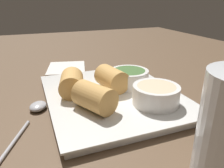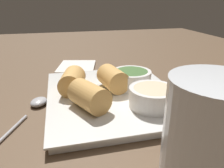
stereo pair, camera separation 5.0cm
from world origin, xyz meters
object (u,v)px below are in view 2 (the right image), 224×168
Objects in this scene: dipping_bowl_near at (132,78)px; spoon at (35,106)px; serving_plate at (112,96)px; dipping_bowl_far at (153,96)px; napkin at (77,67)px; drinking_glass at (205,160)px.

dipping_bowl_near reaches higher than spoon.
dipping_bowl_far is (7.09, 5.19, 2.52)cm from serving_plate.
napkin is (-22.86, 9.52, -0.27)cm from spoon.
spoon is at bearing -108.76° from dipping_bowl_far.
drinking_glass is (27.64, -3.48, 3.44)cm from dipping_bowl_near.
serving_plate is at bearing -67.99° from dipping_bowl_near.
dipping_bowl_far reaches higher than napkin.
dipping_bowl_near is 0.59× the size of drinking_glass.
dipping_bowl_far is 31.22cm from napkin.
dipping_bowl_far is 0.58× the size of napkin.
drinking_glass reaches higher than dipping_bowl_far.
drinking_glass is (25.30, 15.34, 6.14)cm from spoon.
dipping_bowl_far is at bearing 71.24° from spoon.
dipping_bowl_far is 0.59× the size of drinking_glass.
dipping_bowl_near is 0.50× the size of spoon.
dipping_bowl_far is at bearing 36.23° from serving_plate.
dipping_bowl_near reaches higher than serving_plate.
serving_plate is 26.49cm from drinking_glass.
napkin is (-20.51, -9.30, -2.98)cm from dipping_bowl_near.
spoon is (2.35, -18.82, -2.71)cm from dipping_bowl_near.
drinking_glass reaches higher than dipping_bowl_near.
dipping_bowl_far is at bearing 18.59° from napkin.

